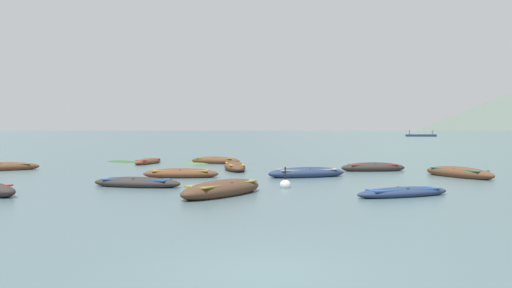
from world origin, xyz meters
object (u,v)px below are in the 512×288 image
rowboat_6 (222,189)px  mooring_buoy (285,185)px  rowboat_0 (148,162)px  rowboat_12 (215,161)px  rowboat_13 (137,183)px  rowboat_11 (235,167)px  rowboat_8 (373,168)px  ferry_0 (421,135)px  rowboat_3 (181,174)px  rowboat_10 (307,173)px  rowboat_1 (403,193)px  rowboat_7 (459,173)px  rowboat_9 (0,167)px

rowboat_6 → mooring_buoy: (2.52, 2.25, -0.12)m
rowboat_0 → rowboat_12: 4.62m
rowboat_6 → rowboat_13: (-3.55, 2.93, -0.06)m
rowboat_11 → rowboat_6: bearing=-92.9°
rowboat_8 → ferry_0: size_ratio=0.36×
rowboat_3 → rowboat_13: bearing=-109.4°
rowboat_13 → rowboat_8: bearing=31.4°
rowboat_10 → mooring_buoy: bearing=-109.0°
rowboat_1 → rowboat_8: size_ratio=1.03×
rowboat_0 → rowboat_11: 8.21m
rowboat_1 → rowboat_10: (-2.27, 7.49, 0.06)m
ferry_0 → mooring_buoy: bearing=-112.9°
rowboat_8 → rowboat_13: (-11.98, -7.31, -0.03)m
rowboat_13 → mooring_buoy: 6.11m
rowboat_1 → mooring_buoy: bearing=143.4°
rowboat_3 → rowboat_10: rowboat_10 is taller
rowboat_7 → rowboat_8: bearing=129.8°
rowboat_10 → rowboat_13: (-7.66, -3.94, -0.03)m
rowboat_0 → rowboat_10: (9.41, -10.18, 0.04)m
rowboat_13 → mooring_buoy: (6.07, -0.68, -0.06)m
rowboat_1 → ferry_0: ferry_0 is taller
rowboat_9 → ferry_0: ferry_0 is taller
rowboat_0 → rowboat_7: rowboat_7 is taller
rowboat_9 → rowboat_13: (9.34, -8.81, -0.03)m
rowboat_9 → rowboat_10: rowboat_10 is taller
rowboat_1 → rowboat_11: bearing=115.9°
rowboat_3 → rowboat_12: (1.44, 10.16, 0.01)m
rowboat_7 → rowboat_8: rowboat_7 is taller
rowboat_1 → rowboat_9: (-19.27, 12.35, 0.06)m
rowboat_8 → rowboat_9: rowboat_8 is taller
rowboat_8 → rowboat_10: bearing=-142.1°
rowboat_7 → ferry_0: bearing=69.6°
rowboat_12 → rowboat_8: bearing=-37.1°
rowboat_7 → rowboat_0: bearing=147.8°
rowboat_8 → rowboat_10: size_ratio=0.88×
rowboat_6 → rowboat_8: 13.26m
rowboat_6 → rowboat_10: size_ratio=0.97×
rowboat_1 → rowboat_13: rowboat_13 is taller
rowboat_3 → rowboat_12: bearing=81.9°
rowboat_10 → rowboat_13: rowboat_10 is taller
rowboat_3 → rowboat_7: rowboat_7 is taller
rowboat_1 → rowboat_8: bearing=79.3°
rowboat_7 → rowboat_11: size_ratio=1.01×
rowboat_7 → mooring_buoy: 10.02m
rowboat_11 → rowboat_7: bearing=-24.0°
rowboat_1 → rowboat_12: 19.11m
rowboat_0 → rowboat_12: (4.62, 0.08, 0.04)m
rowboat_7 → rowboat_12: bearing=138.9°
mooring_buoy → rowboat_1: bearing=-36.6°
rowboat_1 → rowboat_10: bearing=106.9°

